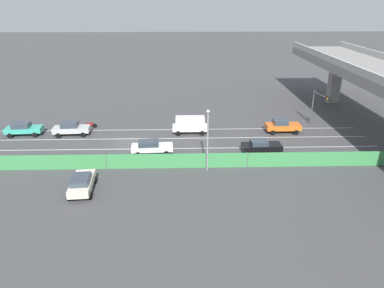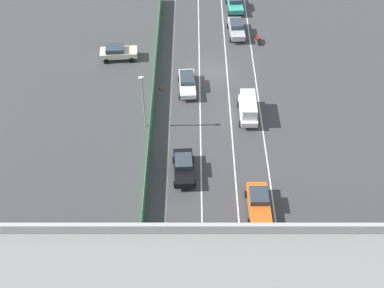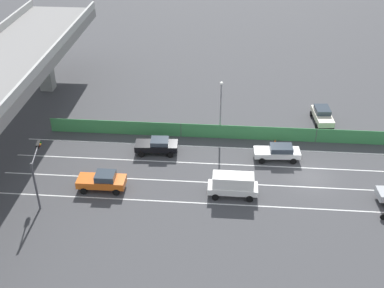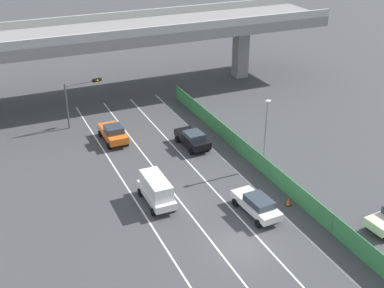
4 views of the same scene
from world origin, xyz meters
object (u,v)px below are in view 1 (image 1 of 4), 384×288
Objects in this scene: car_taxi_orange at (282,126)px; traffic_light at (319,102)px; parked_sedan_cream at (82,183)px; car_taxi_teal at (23,128)px; car_sedan_black at (261,146)px; motorcycle at (89,125)px; street_lamp at (208,134)px; traffic_cone at (150,163)px; car_van_white at (190,124)px; car_sedan_white at (151,147)px; car_sedan_silver at (71,128)px.

traffic_light reaches higher than car_taxi_orange.
car_taxi_orange is at bearing 123.31° from parked_sedan_cream.
car_taxi_teal is at bearing -142.26° from parked_sedan_cream.
motorcycle is (-8.96, -21.68, -0.43)m from car_sedan_black.
car_taxi_orange is 15.39m from street_lamp.
car_taxi_teal is 19.43m from traffic_cone.
car_van_white is at bearing 145.23° from parked_sedan_cream.
car_sedan_black is at bearing 88.91° from car_sedan_white.
street_lamp is at bearing -44.95° from car_taxi_orange.
car_taxi_orange is 7.79× the size of traffic_cone.
car_taxi_teal is at bearing -91.52° from car_sedan_silver.
car_van_white reaches higher than car_sedan_white.
street_lamp is at bearing 109.01° from parked_sedan_cream.
car_taxi_teal is 0.95× the size of traffic_light.
car_van_white is 1.01× the size of car_taxi_orange.
car_sedan_white is at bearing 145.73° from parked_sedan_cream.
car_sedan_white is 1.06× the size of car_sedan_black.
car_sedan_black is 12.75m from traffic_cone.
car_sedan_white is 7.89m from car_van_white.
street_lamp reaches higher than car_taxi_orange.
motorcycle is at bearing -168.45° from parked_sedan_cream.
traffic_light is at bearing 89.15° from motorcycle.
car_van_white is 7.89× the size of traffic_cone.
car_sedan_black is at bearing -32.36° from car_taxi_orange.
motorcycle is (-2.56, 1.68, -0.48)m from car_sedan_silver.
car_sedan_white is 12.45m from car_sedan_silver.
street_lamp is at bearing 49.55° from motorcycle.
motorcycle is at bearing -90.85° from traffic_light.
traffic_light is (-2.10, 32.77, 2.59)m from car_sedan_silver.
car_taxi_teal is at bearing -118.44° from traffic_cone.
parked_sedan_cream is at bearing -66.06° from car_sedan_black.
motorcycle is 0.43× the size of parked_sedan_cream.
street_lamp is at bearing 58.34° from car_sedan_silver.
car_sedan_white is at bearing -125.04° from street_lamp.
traffic_cone is (9.08, 10.90, -0.68)m from car_sedan_silver.
car_sedan_silver is at bearing -129.80° from traffic_cone.
car_taxi_orange is 6.10m from traffic_light.
parked_sedan_cream is 0.70× the size of street_lamp.
car_van_white is 15.40m from car_sedan_silver.
traffic_cone is at bearing 50.20° from car_sedan_silver.
traffic_light is 24.78m from traffic_cone.
car_taxi_orange reaches higher than car_sedan_silver.
street_lamp is at bearing 8.09° from car_van_white.
car_sedan_silver is at bearing -86.34° from traffic_light.
traffic_light is at bearing 109.54° from car_taxi_orange.
traffic_light is (-1.93, 38.94, 2.62)m from car_taxi_teal.
car_van_white reaches higher than car_sedan_silver.
car_taxi_teal is (0.10, -21.56, -0.34)m from car_van_white.
car_sedan_white is at bearing -91.09° from car_sedan_black.
car_taxi_orange is at bearing -70.46° from traffic_light.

